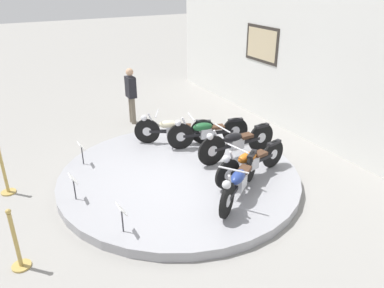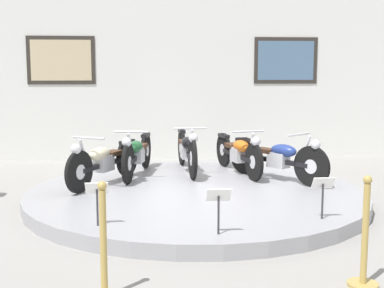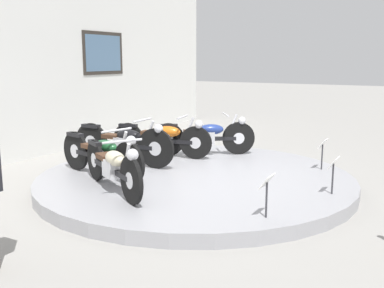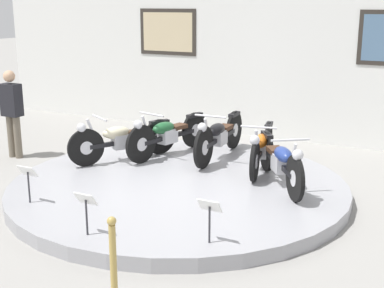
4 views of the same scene
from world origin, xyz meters
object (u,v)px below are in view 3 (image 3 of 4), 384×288
Objects in this scene: motorcycle_green at (102,153)px; info_placard_front_right at (323,148)px; info_placard_front_centre at (333,168)px; motorcycle_orange at (163,137)px; motorcycle_cream at (113,165)px; motorcycle_blue at (206,135)px; motorcycle_black at (124,142)px; info_placard_front_left at (267,187)px.

motorcycle_green is 3.57m from info_placard_front_right.
motorcycle_green is 3.81× the size of info_placard_front_centre.
motorcycle_green is 3.40m from info_placard_front_centre.
motorcycle_orange is 3.76× the size of info_placard_front_right.
info_placard_front_centre is (1.38, -2.66, -0.01)m from motorcycle_cream.
motorcycle_green is at bearing 164.41° from motorcycle_blue.
motorcycle_black reaches higher than info_placard_front_left.
motorcycle_green is 1.01× the size of motorcycle_orange.
motorcycle_green is 1.72m from motorcycle_orange.
motorcycle_orange reaches higher than info_placard_front_centre.
motorcycle_black is (0.86, 0.24, 0.02)m from motorcycle_green.
info_placard_front_right is at bearing -66.79° from motorcycle_black.
motorcycle_black is at bearing 32.36° from motorcycle_cream.
motorcycle_cream is 0.86× the size of motorcycle_black.
motorcycle_black is at bearing 89.97° from info_placard_front_centre.
motorcycle_black is at bearing 66.73° from info_placard_front_left.
motorcycle_black reaches higher than motorcycle_orange.
info_placard_front_centre is at bearing -104.66° from motorcycle_orange.
motorcycle_black reaches higher than motorcycle_cream.
motorcycle_black is at bearing 163.92° from motorcycle_orange.
motorcycle_cream is 0.90× the size of motorcycle_orange.
motorcycle_black is at bearing 15.86° from motorcycle_green.
motorcycle_blue is 2.20m from info_placard_front_right.
motorcycle_cream reaches higher than info_placard_front_right.
motorcycle_black is 3.96× the size of info_placard_front_centre.
info_placard_front_right is (2.69, -2.20, -0.01)m from motorcycle_cream.
motorcycle_green is at bearing 127.62° from info_placard_front_right.
info_placard_front_left is 2.64m from info_placard_front_right.
motorcycle_blue is (1.38, -0.87, -0.02)m from motorcycle_black.
motorcycle_green reaches higher than motorcycle_blue.
motorcycle_green is 3.81× the size of info_placard_front_right.
motorcycle_green is 3.81× the size of info_placard_front_left.
info_placard_front_left is at bearing -113.27° from motorcycle_black.
motorcycle_green reaches higher than info_placard_front_right.
motorcycle_orange is 3.57m from info_placard_front_left.
info_placard_front_left and info_placard_front_centre have the same top height.
motorcycle_cream is 0.89× the size of motorcycle_green.
motorcycle_cream is at bearing -179.94° from motorcycle_blue.
info_placard_front_centre is at bearing -19.16° from info_placard_front_left.
info_placard_front_right is (1.32, -3.07, -0.03)m from motorcycle_black.
motorcycle_green is at bearing 104.66° from info_placard_front_centre.
motorcycle_green reaches higher than motorcycle_orange.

